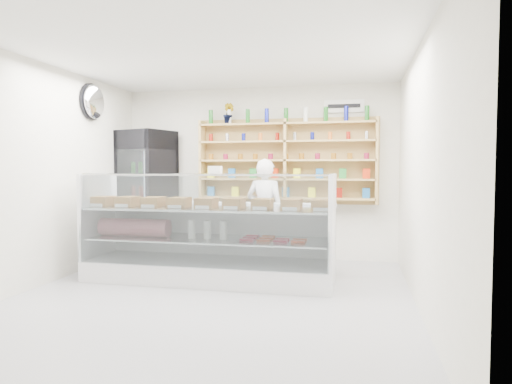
# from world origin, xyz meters

# --- Properties ---
(room) EXTENTS (5.00, 5.00, 5.00)m
(room) POSITION_xyz_m (0.00, 0.00, 1.40)
(room) COLOR #9C9BA0
(room) RESTS_ON ground
(display_counter) EXTENTS (3.24, 0.97, 1.41)m
(display_counter) POSITION_xyz_m (-0.28, 0.79, 0.38)
(display_counter) COLOR white
(display_counter) RESTS_ON floor
(shop_worker) EXTENTS (0.65, 0.48, 1.62)m
(shop_worker) POSITION_xyz_m (0.26, 1.88, 0.81)
(shop_worker) COLOR white
(shop_worker) RESTS_ON floor
(drinks_cooler) EXTENTS (0.93, 0.92, 2.09)m
(drinks_cooler) POSITION_xyz_m (-1.79, 2.10, 1.05)
(drinks_cooler) COLOR black
(drinks_cooler) RESTS_ON floor
(wall_shelving) EXTENTS (2.84, 0.28, 1.33)m
(wall_shelving) POSITION_xyz_m (0.50, 2.34, 1.59)
(wall_shelving) COLOR tan
(wall_shelving) RESTS_ON back_wall
(potted_plant) EXTENTS (0.22, 0.20, 0.34)m
(potted_plant) POSITION_xyz_m (-0.45, 2.34, 2.36)
(potted_plant) COLOR #1E6626
(potted_plant) RESTS_ON wall_shelving
(security_mirror) EXTENTS (0.15, 0.50, 0.50)m
(security_mirror) POSITION_xyz_m (-2.17, 1.20, 2.45)
(security_mirror) COLOR silver
(security_mirror) RESTS_ON left_wall
(wall_sign) EXTENTS (0.62, 0.03, 0.20)m
(wall_sign) POSITION_xyz_m (1.40, 2.47, 2.45)
(wall_sign) COLOR white
(wall_sign) RESTS_ON back_wall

